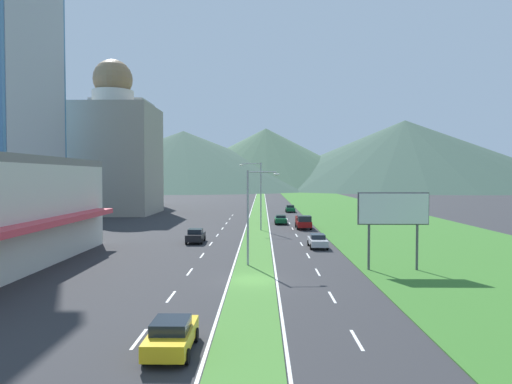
{
  "coord_description": "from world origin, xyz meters",
  "views": [
    {
      "loc": [
        0.68,
        -33.94,
        7.66
      ],
      "look_at": [
        -0.25,
        36.68,
        5.23
      ],
      "focal_mm": 32.84,
      "sensor_mm": 36.0,
      "label": 1
    }
  ],
  "objects_px": {
    "car_0": "(290,209)",
    "car_2": "(196,236)",
    "car_1": "(172,335)",
    "street_lamp_near": "(252,210)",
    "pickup_truck_0": "(304,222)",
    "street_lamp_mid": "(259,192)",
    "car_3": "(318,241)",
    "billboard_roadside": "(393,212)",
    "car_4": "(281,219)"
  },
  "relations": [
    {
      "from": "street_lamp_mid",
      "to": "billboard_roadside",
      "type": "distance_m",
      "value": 29.76
    },
    {
      "from": "car_4",
      "to": "car_0",
      "type": "bearing_deg",
      "value": 173.02
    },
    {
      "from": "street_lamp_near",
      "to": "car_1",
      "type": "relative_size",
      "value": 1.93
    },
    {
      "from": "street_lamp_near",
      "to": "billboard_roadside",
      "type": "xyz_separation_m",
      "value": [
        11.46,
        -1.94,
        0.03
      ]
    },
    {
      "from": "billboard_roadside",
      "to": "pickup_truck_0",
      "type": "distance_m",
      "value": 30.39
    },
    {
      "from": "billboard_roadside",
      "to": "car_3",
      "type": "height_order",
      "value": "billboard_roadside"
    },
    {
      "from": "street_lamp_mid",
      "to": "pickup_truck_0",
      "type": "relative_size",
      "value": 1.76
    },
    {
      "from": "pickup_truck_0",
      "to": "car_1",
      "type": "bearing_deg",
      "value": -11.78
    },
    {
      "from": "car_1",
      "to": "car_4",
      "type": "bearing_deg",
      "value": -7.2
    },
    {
      "from": "street_lamp_mid",
      "to": "car_2",
      "type": "bearing_deg",
      "value": -120.61
    },
    {
      "from": "street_lamp_mid",
      "to": "pickup_truck_0",
      "type": "height_order",
      "value": "street_lamp_mid"
    },
    {
      "from": "street_lamp_near",
      "to": "car_0",
      "type": "distance_m",
      "value": 59.64
    },
    {
      "from": "car_0",
      "to": "pickup_truck_0",
      "type": "xyz_separation_m",
      "value": [
        0.06,
        -31.25,
        0.23
      ]
    },
    {
      "from": "street_lamp_near",
      "to": "car_4",
      "type": "bearing_deg",
      "value": 83.7
    },
    {
      "from": "car_0",
      "to": "car_1",
      "type": "height_order",
      "value": "car_1"
    },
    {
      "from": "car_0",
      "to": "car_4",
      "type": "distance_m",
      "value": 24.52
    },
    {
      "from": "car_1",
      "to": "street_lamp_near",
      "type": "bearing_deg",
      "value": -8.78
    },
    {
      "from": "billboard_roadside",
      "to": "car_4",
      "type": "relative_size",
      "value": 1.47
    },
    {
      "from": "street_lamp_near",
      "to": "car_4",
      "type": "distance_m",
      "value": 35.22
    },
    {
      "from": "street_lamp_near",
      "to": "car_3",
      "type": "xyz_separation_m",
      "value": [
        6.8,
        10.14,
        -4.0
      ]
    },
    {
      "from": "car_4",
      "to": "street_lamp_near",
      "type": "bearing_deg",
      "value": -6.3
    },
    {
      "from": "billboard_roadside",
      "to": "car_0",
      "type": "relative_size",
      "value": 1.44
    },
    {
      "from": "billboard_roadside",
      "to": "pickup_truck_0",
      "type": "bearing_deg",
      "value": 98.74
    },
    {
      "from": "street_lamp_mid",
      "to": "pickup_truck_0",
      "type": "distance_m",
      "value": 8.2
    },
    {
      "from": "car_1",
      "to": "car_4",
      "type": "height_order",
      "value": "car_1"
    },
    {
      "from": "car_3",
      "to": "pickup_truck_0",
      "type": "xyz_separation_m",
      "value": [
        0.08,
        17.72,
        0.24
      ]
    },
    {
      "from": "street_lamp_near",
      "to": "car_2",
      "type": "xyz_separation_m",
      "value": [
        -6.75,
        13.63,
        -3.93
      ]
    },
    {
      "from": "car_3",
      "to": "car_0",
      "type": "bearing_deg",
      "value": 179.98
    },
    {
      "from": "car_3",
      "to": "pickup_truck_0",
      "type": "height_order",
      "value": "pickup_truck_0"
    },
    {
      "from": "street_lamp_near",
      "to": "car_1",
      "type": "bearing_deg",
      "value": -98.78
    },
    {
      "from": "billboard_roadside",
      "to": "car_0",
      "type": "bearing_deg",
      "value": 94.35
    },
    {
      "from": "car_2",
      "to": "car_4",
      "type": "xyz_separation_m",
      "value": [
        10.58,
        21.15,
        -0.08
      ]
    },
    {
      "from": "car_0",
      "to": "car_2",
      "type": "bearing_deg",
      "value": -16.6
    },
    {
      "from": "car_0",
      "to": "car_2",
      "type": "relative_size",
      "value": 1.04
    },
    {
      "from": "street_lamp_near",
      "to": "billboard_roadside",
      "type": "height_order",
      "value": "street_lamp_near"
    },
    {
      "from": "car_1",
      "to": "pickup_truck_0",
      "type": "height_order",
      "value": "pickup_truck_0"
    },
    {
      "from": "billboard_roadside",
      "to": "car_2",
      "type": "bearing_deg",
      "value": 139.46
    },
    {
      "from": "car_3",
      "to": "street_lamp_near",
      "type": "bearing_deg",
      "value": -33.83
    },
    {
      "from": "street_lamp_near",
      "to": "car_4",
      "type": "relative_size",
      "value": 1.89
    },
    {
      "from": "pickup_truck_0",
      "to": "street_lamp_mid",
      "type": "bearing_deg",
      "value": -71.37
    },
    {
      "from": "billboard_roadside",
      "to": "pickup_truck_0",
      "type": "height_order",
      "value": "billboard_roadside"
    },
    {
      "from": "car_3",
      "to": "pickup_truck_0",
      "type": "distance_m",
      "value": 17.72
    },
    {
      "from": "car_2",
      "to": "car_1",
      "type": "bearing_deg",
      "value": -173.65
    },
    {
      "from": "street_lamp_mid",
      "to": "car_0",
      "type": "distance_m",
      "value": 34.39
    },
    {
      "from": "car_4",
      "to": "car_2",
      "type": "bearing_deg",
      "value": -26.58
    },
    {
      "from": "car_3",
      "to": "car_4",
      "type": "distance_m",
      "value": 24.82
    },
    {
      "from": "billboard_roadside",
      "to": "car_2",
      "type": "distance_m",
      "value": 24.28
    },
    {
      "from": "car_0",
      "to": "car_2",
      "type": "height_order",
      "value": "car_2"
    },
    {
      "from": "car_0",
      "to": "car_3",
      "type": "distance_m",
      "value": 48.97
    },
    {
      "from": "street_lamp_near",
      "to": "car_1",
      "type": "xyz_separation_m",
      "value": [
        -3.04,
        -19.67,
        -3.97
      ]
    }
  ]
}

